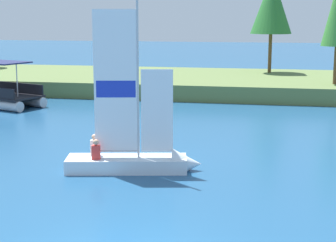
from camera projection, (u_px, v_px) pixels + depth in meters
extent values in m
cube|color=#5B703D|center=(229.00, 83.00, 39.08)|extent=(80.00, 11.81, 1.04)
cylinder|color=brown|center=(270.00, 53.00, 41.18)|extent=(0.26, 0.26, 2.90)
cone|color=#286B2D|center=(272.00, 4.00, 40.50)|extent=(3.05, 3.05, 4.33)
cylinder|color=brown|center=(336.00, 65.00, 34.26)|extent=(0.28, 0.28, 2.38)
cube|color=silver|center=(127.00, 164.00, 18.95)|extent=(4.29, 2.02, 0.48)
cone|color=silver|center=(186.00, 164.00, 18.97)|extent=(1.23, 1.28, 1.10)
cylinder|color=#B7B7BC|center=(138.00, 73.00, 18.36)|extent=(0.08, 0.08, 5.83)
cube|color=white|center=(116.00, 81.00, 18.41)|extent=(1.45, 0.32, 4.75)
cube|color=#1E33B2|center=(116.00, 89.00, 18.46)|extent=(1.31, 0.30, 0.57)
cube|color=white|center=(157.00, 111.00, 18.61)|extent=(1.07, 0.25, 2.83)
cylinder|color=#B7B7BC|center=(117.00, 151.00, 18.87)|extent=(1.46, 0.35, 0.06)
cube|color=red|center=(96.00, 152.00, 18.59)|extent=(0.31, 0.25, 0.49)
sphere|color=tan|center=(96.00, 142.00, 18.53)|extent=(0.20, 0.20, 0.20)
cube|color=silver|center=(95.00, 148.00, 19.11)|extent=(0.31, 0.25, 0.55)
sphere|color=tan|center=(94.00, 137.00, 19.04)|extent=(0.20, 0.20, 0.20)
cylinder|color=#B2B2B7|center=(10.00, 99.00, 33.27)|extent=(5.44, 2.50, 0.60)
cube|color=black|center=(12.00, 87.00, 33.31)|extent=(4.85, 1.87, 0.60)
cylinder|color=#B2B2B7|center=(17.00, 80.00, 31.40)|extent=(0.06, 0.06, 1.86)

